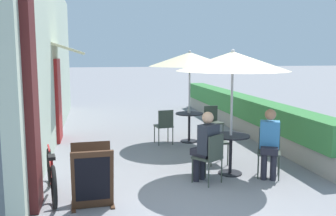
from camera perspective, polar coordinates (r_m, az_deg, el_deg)
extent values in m
plane|color=gray|center=(5.57, 5.64, -15.29)|extent=(120.00, 120.00, 0.00)
cube|color=#B2C1AD|center=(10.50, -17.21, 7.22)|extent=(0.24, 11.15, 4.20)
cube|color=#4C1919|center=(5.54, -20.35, 6.49)|extent=(0.12, 0.56, 4.20)
cube|color=maroon|center=(10.00, -16.35, 1.18)|extent=(0.08, 0.96, 2.10)
cube|color=beige|center=(9.91, -14.85, 8.72)|extent=(0.78, 1.80, 0.30)
cube|color=gray|center=(11.38, 10.80, -2.01)|extent=(0.44, 10.15, 0.45)
cube|color=#387A3D|center=(11.30, 10.87, 0.51)|extent=(0.60, 9.64, 0.56)
cylinder|color=black|center=(7.19, 9.43, -9.75)|extent=(0.44, 0.44, 0.02)
cylinder|color=black|center=(7.09, 9.50, -7.01)|extent=(0.06, 0.06, 0.72)
cylinder|color=black|center=(7.01, 9.56, -4.20)|extent=(0.70, 0.70, 0.02)
cylinder|color=#B7B7BC|center=(6.94, 9.64, -1.11)|extent=(0.04, 0.04, 2.21)
cone|color=beige|center=(6.85, 9.84, 7.04)|extent=(2.04, 2.04, 0.35)
sphere|color=#B7B7BC|center=(6.85, 9.88, 8.57)|extent=(0.07, 0.07, 0.07)
cube|color=#384238|center=(6.54, 5.99, -7.51)|extent=(0.55, 0.55, 0.04)
cube|color=#384238|center=(6.38, 7.32, -5.99)|extent=(0.33, 0.24, 0.42)
cylinder|color=#384238|center=(6.85, 5.73, -8.75)|extent=(0.02, 0.02, 0.45)
cylinder|color=#384238|center=(6.58, 3.73, -9.42)|extent=(0.02, 0.02, 0.45)
cylinder|color=#384238|center=(6.64, 8.18, -9.34)|extent=(0.02, 0.02, 0.45)
cylinder|color=#384238|center=(6.36, 6.21, -10.08)|extent=(0.02, 0.02, 0.45)
cylinder|color=#23232D|center=(6.77, 5.19, -8.85)|extent=(0.11, 0.11, 0.47)
cylinder|color=#23232D|center=(6.65, 4.30, -9.15)|extent=(0.11, 0.11, 0.47)
cube|color=#23232D|center=(6.57, 5.39, -6.70)|extent=(0.45, 0.47, 0.12)
cube|color=#282D38|center=(6.45, 6.18, -4.72)|extent=(0.40, 0.37, 0.50)
sphere|color=tan|center=(6.39, 6.09, -1.45)|extent=(0.20, 0.20, 0.20)
cube|color=#384238|center=(7.05, 15.13, -6.60)|extent=(0.54, 0.54, 0.04)
cube|color=#384238|center=(7.18, 15.19, -4.61)|extent=(0.35, 0.19, 0.42)
cylinder|color=#384238|center=(6.94, 13.56, -8.72)|extent=(0.02, 0.02, 0.45)
cylinder|color=#384238|center=(6.94, 16.57, -8.82)|extent=(0.02, 0.02, 0.45)
cylinder|color=#384238|center=(7.28, 13.63, -7.90)|extent=(0.02, 0.02, 0.45)
cylinder|color=#384238|center=(7.29, 16.49, -8.00)|extent=(0.02, 0.02, 0.45)
cylinder|color=#23232D|center=(6.93, 14.40, -8.67)|extent=(0.11, 0.11, 0.47)
cylinder|color=#23232D|center=(6.93, 15.74, -8.71)|extent=(0.11, 0.11, 0.47)
cube|color=#23232D|center=(6.94, 15.16, -6.15)|extent=(0.43, 0.46, 0.12)
cube|color=teal|center=(6.99, 15.23, -3.94)|extent=(0.40, 0.35, 0.50)
sphere|color=#A87556|center=(6.91, 15.35, -0.97)|extent=(0.20, 0.20, 0.20)
cube|color=#384238|center=(7.68, 7.36, -5.15)|extent=(0.43, 0.43, 0.04)
cube|color=#384238|center=(7.57, 6.09, -3.70)|extent=(0.05, 0.38, 0.42)
cylinder|color=#384238|center=(7.65, 9.10, -6.99)|extent=(0.02, 0.02, 0.45)
cylinder|color=#384238|center=(7.97, 8.03, -6.35)|extent=(0.02, 0.02, 0.45)
cylinder|color=#384238|center=(7.51, 6.58, -7.22)|extent=(0.02, 0.02, 0.45)
cylinder|color=#384238|center=(7.84, 5.60, -6.55)|extent=(0.02, 0.02, 0.45)
cylinder|color=black|center=(9.61, 3.23, -5.06)|extent=(0.44, 0.44, 0.02)
cylinder|color=black|center=(9.53, 3.24, -2.98)|extent=(0.06, 0.06, 0.72)
cylinder|color=black|center=(9.47, 3.26, -0.86)|extent=(0.70, 0.70, 0.02)
cylinder|color=#B7B7BC|center=(9.42, 3.28, 1.44)|extent=(0.04, 0.04, 2.21)
cone|color=beige|center=(9.35, 3.33, 7.43)|extent=(2.04, 2.04, 0.35)
sphere|color=#B7B7BC|center=(9.35, 3.34, 8.55)|extent=(0.07, 0.07, 0.07)
cube|color=#384238|center=(9.28, -0.69, -2.76)|extent=(0.45, 0.45, 0.04)
cube|color=#384238|center=(9.07, -0.33, -1.67)|extent=(0.38, 0.08, 0.42)
cylinder|color=#384238|center=(9.55, 0.00, -3.82)|extent=(0.02, 0.02, 0.45)
cylinder|color=#384238|center=(9.44, -2.07, -3.97)|extent=(0.02, 0.02, 0.45)
cylinder|color=#384238|center=(9.22, 0.73, -4.26)|extent=(0.02, 0.02, 0.45)
cylinder|color=#384238|center=(9.11, -1.41, -4.42)|extent=(0.02, 0.02, 0.45)
cube|color=#384238|center=(9.80, 6.98, -2.23)|extent=(0.45, 0.45, 0.04)
cube|color=#384238|center=(9.93, 6.53, -0.86)|extent=(0.38, 0.08, 0.42)
cylinder|color=#384238|center=(9.61, 6.46, -3.81)|extent=(0.02, 0.02, 0.45)
cylinder|color=#384238|center=(9.76, 8.37, -3.64)|extent=(0.02, 0.02, 0.45)
cylinder|color=#384238|center=(9.92, 5.56, -3.40)|extent=(0.02, 0.02, 0.45)
cylinder|color=#384238|center=(10.08, 7.43, -3.25)|extent=(0.02, 0.02, 0.45)
cylinder|color=white|center=(9.55, 3.22, -0.44)|extent=(0.07, 0.07, 0.09)
torus|color=black|center=(6.77, -17.61, -8.48)|extent=(0.16, 0.64, 0.63)
torus|color=black|center=(5.76, -17.00, -11.43)|extent=(0.16, 0.64, 0.63)
cylinder|color=#B21E1E|center=(6.21, -17.40, -8.30)|extent=(0.17, 0.83, 0.04)
cylinder|color=#B21E1E|center=(6.08, -17.22, -10.22)|extent=(0.14, 0.61, 0.40)
cylinder|color=#B21E1E|center=(5.90, -17.26, -8.20)|extent=(0.04, 0.04, 0.22)
cube|color=black|center=(5.88, -17.31, -7.16)|extent=(0.13, 0.23, 0.05)
cylinder|color=#B21E1E|center=(6.65, -17.71, -5.83)|extent=(0.10, 0.46, 0.03)
cube|color=#422819|center=(5.87, -11.59, -9.46)|extent=(0.60, 0.25, 0.89)
cube|color=black|center=(5.89, -11.60, -9.23)|extent=(0.49, 0.18, 0.67)
cube|color=#422819|center=(5.49, -11.42, -10.71)|extent=(0.60, 0.25, 0.89)
cube|color=black|center=(5.47, -11.41, -10.60)|extent=(0.49, 0.18, 0.67)
cube|color=#422819|center=(5.85, -8.60, -14.03)|extent=(0.08, 0.48, 0.02)
cube|color=#422819|center=(5.83, -14.17, -14.26)|extent=(0.08, 0.48, 0.02)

